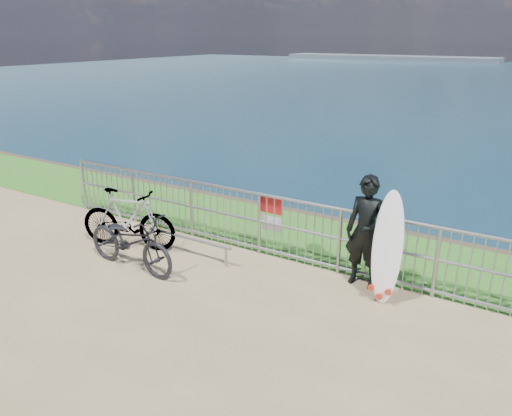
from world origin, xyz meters
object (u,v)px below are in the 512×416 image
Objects in this scene: surfboard at (387,252)px; bicycle_far at (128,219)px; bicycle_near at (130,241)px; surfer at (366,232)px.

surfboard is 4.57m from bicycle_far.
bicycle_near is 0.91m from bicycle_far.
bicycle_near is at bearing -162.86° from surfboard.
surfboard is 4.06m from bicycle_near.
surfer is at bearing -93.89° from bicycle_far.
surfboard reaches higher than bicycle_near.
bicycle_far is at bearing 50.29° from bicycle_near.
bicycle_near is 1.01× the size of bicycle_far.
surfer is 0.52m from surfboard.
surfer is 3.78m from bicycle_near.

